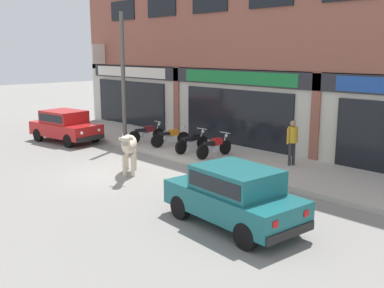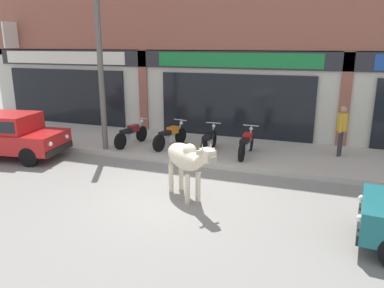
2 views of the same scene
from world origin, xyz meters
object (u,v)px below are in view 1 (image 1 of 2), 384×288
(car_1, at_px, (234,193))
(pedestrian, at_px, (292,138))
(motorcycle_1, at_px, (171,137))
(cow, at_px, (129,145))
(motorcycle_0, at_px, (147,133))
(motorcycle_2, at_px, (192,142))
(motorcycle_3, at_px, (214,147))
(car_0, at_px, (65,125))
(utility_pole, at_px, (123,79))

(car_1, xyz_separation_m, pedestrian, (-2.06, 5.43, 0.34))
(motorcycle_1, bearing_deg, cow, -61.37)
(car_1, bearing_deg, cow, 170.22)
(motorcycle_0, distance_m, motorcycle_2, 2.82)
(pedestrian, bearing_deg, car_1, -69.18)
(car_1, bearing_deg, motorcycle_2, 144.20)
(cow, relative_size, motorcycle_2, 0.97)
(motorcycle_1, xyz_separation_m, motorcycle_3, (2.66, -0.09, 0.00))
(motorcycle_2, bearing_deg, motorcycle_3, 0.32)
(motorcycle_2, bearing_deg, motorcycle_1, 176.06)
(motorcycle_1, distance_m, pedestrian, 5.57)
(cow, relative_size, car_0, 0.47)
(cow, distance_m, motorcycle_0, 4.73)
(car_1, distance_m, motorcycle_3, 6.57)
(car_1, bearing_deg, motorcycle_3, 137.79)
(car_1, relative_size, pedestrian, 2.32)
(car_0, relative_size, motorcycle_3, 2.08)
(motorcycle_1, distance_m, utility_pole, 3.27)
(motorcycle_3, bearing_deg, car_0, -162.67)
(motorcycle_0, bearing_deg, utility_pole, -128.43)
(car_0, xyz_separation_m, motorcycle_1, (4.70, 2.39, -0.26))
(cow, relative_size, pedestrian, 1.10)
(cow, distance_m, motorcycle_3, 3.55)
(motorcycle_1, bearing_deg, motorcycle_2, -3.94)
(car_0, relative_size, motorcycle_2, 2.07)
(car_1, xyz_separation_m, motorcycle_0, (-8.92, 4.30, -0.26))
(cow, height_order, motorcycle_3, cow)
(motorcycle_0, xyz_separation_m, motorcycle_2, (2.82, 0.10, 0.00))
(cow, xyz_separation_m, pedestrian, (3.53, 4.46, 0.15))
(car_1, xyz_separation_m, utility_pole, (-9.52, 3.55, 2.16))
(pedestrian, bearing_deg, car_0, -161.93)
(cow, distance_m, motorcycle_2, 3.50)
(car_0, bearing_deg, motorcycle_3, 17.33)
(car_1, bearing_deg, motorcycle_0, 154.28)
(car_0, bearing_deg, motorcycle_0, 33.51)
(cow, bearing_deg, car_0, 170.19)
(motorcycle_1, relative_size, motorcycle_3, 0.98)
(motorcycle_0, bearing_deg, cow, -45.04)
(motorcycle_0, xyz_separation_m, pedestrian, (6.86, 1.13, 0.60))
(motorcycle_0, height_order, pedestrian, pedestrian)
(car_0, relative_size, motorcycle_0, 2.08)
(motorcycle_3, xyz_separation_m, utility_pole, (-4.66, -0.86, 2.42))
(motorcycle_3, bearing_deg, cow, -102.01)
(motorcycle_2, distance_m, motorcycle_3, 1.24)
(motorcycle_1, distance_m, motorcycle_2, 1.42)
(motorcycle_0, bearing_deg, motorcycle_3, 1.56)
(motorcycle_0, bearing_deg, motorcycle_1, 8.21)
(cow, relative_size, utility_pole, 0.31)
(car_1, distance_m, motorcycle_0, 9.91)
(pedestrian, bearing_deg, motorcycle_2, -165.76)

